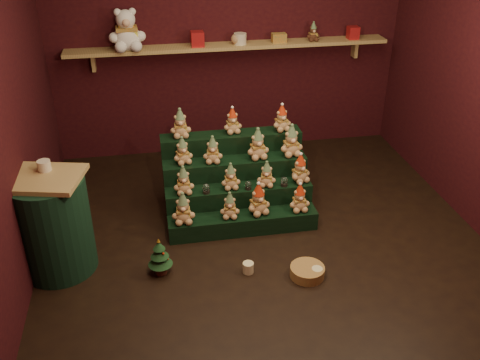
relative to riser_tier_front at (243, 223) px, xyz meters
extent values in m
plane|color=black|center=(0.17, -0.15, -0.09)|extent=(4.00, 4.00, 0.00)
cube|color=black|center=(0.17, 1.90, 1.31)|extent=(4.00, 0.10, 2.80)
cube|color=black|center=(0.17, -2.20, 1.31)|extent=(4.00, 0.10, 2.80)
cube|color=tan|center=(0.17, 1.72, 1.21)|extent=(3.60, 0.26, 0.04)
cube|color=tan|center=(-1.33, 1.79, 1.09)|extent=(0.04, 0.12, 0.20)
cube|color=tan|center=(1.67, 1.79, 1.09)|extent=(0.04, 0.12, 0.20)
cube|color=black|center=(0.00, 0.00, 0.00)|extent=(1.40, 0.22, 0.18)
cube|color=black|center=(0.00, 0.22, 0.09)|extent=(1.40, 0.22, 0.36)
cube|color=black|center=(0.00, 0.44, 0.18)|extent=(1.40, 0.22, 0.54)
cube|color=black|center=(0.00, 0.66, 0.27)|extent=(1.40, 0.22, 0.72)
cylinder|color=black|center=(-0.32, 0.16, 0.28)|extent=(0.07, 0.07, 0.03)
sphere|color=silver|center=(-0.32, 0.16, 0.33)|extent=(0.07, 0.07, 0.07)
cylinder|color=black|center=(0.08, 0.16, 0.28)|extent=(0.06, 0.06, 0.02)
sphere|color=silver|center=(0.08, 0.16, 0.32)|extent=(0.06, 0.06, 0.06)
cylinder|color=black|center=(0.43, 0.16, 0.28)|extent=(0.07, 0.07, 0.03)
sphere|color=silver|center=(0.43, 0.16, 0.33)|extent=(0.07, 0.07, 0.07)
cube|color=tan|center=(-1.63, -0.25, 0.78)|extent=(0.68, 0.61, 0.04)
cylinder|color=black|center=(-1.63, -0.25, 0.33)|extent=(0.62, 0.62, 0.85)
cylinder|color=beige|center=(-1.63, -0.15, 0.84)|extent=(0.11, 0.11, 0.08)
cylinder|color=#432118|center=(-0.79, -0.48, -0.06)|extent=(0.10, 0.10, 0.05)
cone|color=#143817|center=(-0.79, -0.48, 0.05)|extent=(0.21, 0.21, 0.10)
cone|color=#143817|center=(-0.79, -0.48, 0.13)|extent=(0.15, 0.15, 0.09)
cone|color=#143817|center=(-0.79, -0.48, 0.19)|extent=(0.10, 0.10, 0.07)
cone|color=gold|center=(-0.79, -0.48, 0.24)|extent=(0.03, 0.03, 0.03)
cylinder|color=beige|center=(-0.07, -0.61, -0.04)|extent=(0.09, 0.09, 0.09)
cylinder|color=beige|center=(0.48, -0.77, -0.04)|extent=(0.09, 0.09, 0.09)
cylinder|color=olive|center=(0.41, -0.74, -0.04)|extent=(0.38, 0.38, 0.09)
cube|color=#B31B1E|center=(-0.20, 1.70, 1.31)|extent=(0.14, 0.14, 0.16)
cylinder|color=beige|center=(0.28, 1.70, 1.29)|extent=(0.14, 0.14, 0.12)
cube|color=#B31B1E|center=(1.59, 1.70, 1.30)|extent=(0.12, 0.12, 0.14)
sphere|color=tan|center=(0.24, 1.70, 1.29)|extent=(0.12, 0.12, 0.12)
cube|color=orange|center=(0.72, 1.70, 1.28)|extent=(0.16, 0.10, 0.10)
camera|label=1|loc=(-0.77, -4.11, 2.80)|focal=40.00mm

